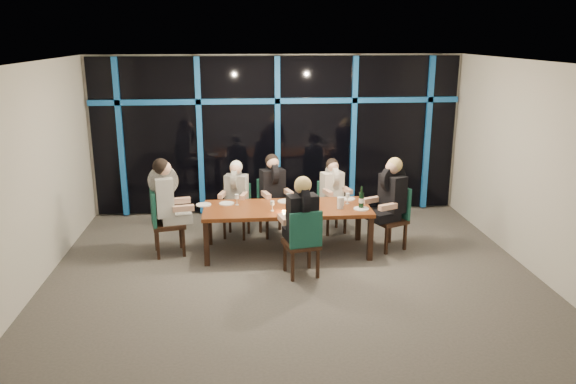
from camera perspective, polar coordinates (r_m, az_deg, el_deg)
The scene contains 29 objects.
room at distance 7.69m, azimuth 0.39°, elevation 5.79°, with size 7.04×7.00×3.02m.
window_wall at distance 10.65m, azimuth -1.03°, elevation 6.01°, with size 6.86×0.43×2.94m.
dining_table at distance 8.79m, azimuth -0.11°, elevation -1.96°, with size 2.60×1.00×0.75m.
chair_far_left at distance 9.64m, azimuth -5.14°, elevation -1.52°, with size 0.51×0.51×0.90m.
chair_far_mid at distance 9.68m, azimuth -1.66°, elevation -1.17°, with size 0.55×0.55×0.96m.
chair_far_right at distance 9.84m, azimuth 4.35°, elevation -1.16°, with size 0.52×0.52×0.89m.
chair_end_left at distance 8.95m, azimuth -12.66°, elevation -2.66°, with size 0.58×0.58×1.05m.
chair_end_right at distance 9.18m, azimuth 10.67°, elevation -2.20°, with size 0.63×0.63×1.02m.
chair_near_mid at distance 7.93m, azimuth 1.55°, elevation -4.89°, with size 0.55×0.55×1.01m.
diner_far_left at distance 9.47m, azimuth -5.32°, elevation 0.42°, with size 0.52×0.61×0.88m.
diner_far_mid at distance 9.50m, azimuth -1.52°, elevation 0.91°, with size 0.56×0.65×0.94m.
diner_far_right at distance 9.68m, azimuth 4.58°, elevation 0.74°, with size 0.52×0.61×0.87m.
diner_end_left at distance 8.83m, azimuth -12.25°, elevation -0.05°, with size 0.70×0.58×1.03m.
diner_end_right at distance 9.01m, azimuth 10.38°, elevation 0.16°, with size 0.70×0.64×1.00m.
diner_near_mid at distance 7.87m, azimuth 1.38°, elevation -1.97°, with size 0.56×0.67×0.98m.
plate_far_left at distance 8.97m, azimuth -6.25°, elevation -1.17°, with size 0.24×0.24×0.01m, color white.
plate_far_mid at distance 9.04m, azimuth -0.30°, elevation -0.95°, with size 0.24×0.24×0.01m, color white.
plate_far_right at distance 9.22m, azimuth 6.10°, elevation -0.70°, with size 0.24×0.24×0.01m, color white.
plate_end_left at distance 8.96m, azimuth -8.41°, elevation -1.27°, with size 0.24×0.24×0.01m, color white.
plate_end_right at distance 8.73m, azimuth 7.45°, elevation -1.70°, with size 0.24×0.24×0.01m, color white.
plate_near_mid at distance 8.44m, azimuth 0.17°, elevation -2.17°, with size 0.24×0.24×0.01m, color white.
wine_bottle at distance 8.73m, azimuth 7.47°, elevation -0.81°, with size 0.08×0.08×0.36m.
water_pitcher at distance 8.70m, azimuth 5.33°, elevation -1.11°, with size 0.11×0.10×0.18m.
tea_light at distance 8.51m, azimuth -0.42°, elevation -1.97°, with size 0.05×0.05×0.03m, color #F09F48.
wine_glass_a at distance 8.55m, azimuth -1.61°, elevation -1.19°, with size 0.06×0.06×0.16m.
wine_glass_b at distance 8.84m, azimuth 0.07°, elevation -0.50°, with size 0.07×0.07×0.18m.
wine_glass_c at distance 8.72m, azimuth 2.71°, elevation -0.72°, with size 0.07×0.07×0.19m.
wine_glass_d at distance 8.88m, azimuth -5.23°, elevation -0.53°, with size 0.07×0.07×0.17m.
wine_glass_e at distance 8.96m, azimuth 6.07°, elevation -0.42°, with size 0.07×0.07×0.17m.
Camera 1 is at (-0.70, -7.54, 3.36)m, focal length 35.00 mm.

